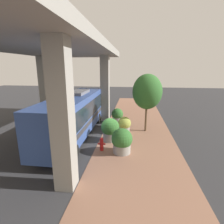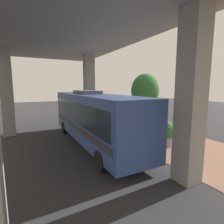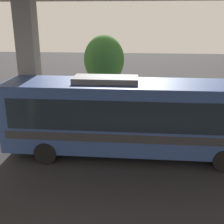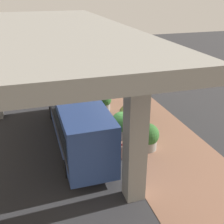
# 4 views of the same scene
# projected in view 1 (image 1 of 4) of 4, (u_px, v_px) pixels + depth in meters

# --- Properties ---
(ground_plane) EXTENTS (80.00, 80.00, 0.00)m
(ground_plane) POSITION_uv_depth(u_px,v_px,m) (100.00, 140.00, 14.21)
(ground_plane) COLOR #2D2D30
(ground_plane) RESTS_ON ground
(sidewalk_strip) EXTENTS (6.00, 40.00, 0.02)m
(sidewalk_strip) POSITION_uv_depth(u_px,v_px,m) (137.00, 141.00, 13.84)
(sidewalk_strip) COLOR #845B47
(sidewalk_strip) RESTS_ON ground
(overpass) EXTENTS (9.40, 19.67, 7.56)m
(overpass) POSITION_uv_depth(u_px,v_px,m) (46.00, 55.00, 13.05)
(overpass) COLOR gray
(overpass) RESTS_ON ground
(bus) EXTENTS (2.70, 11.36, 3.71)m
(bus) POSITION_uv_depth(u_px,v_px,m) (75.00, 113.00, 14.60)
(bus) COLOR #334C8C
(bus) RESTS_ON ground
(fire_hydrant) EXTENTS (0.53, 0.26, 0.97)m
(fire_hydrant) POSITION_uv_depth(u_px,v_px,m) (102.00, 144.00, 12.23)
(fire_hydrant) COLOR #B21919
(fire_hydrant) RESTS_ON ground
(planter_front) EXTENTS (1.22, 1.22, 1.55)m
(planter_front) POSITION_uv_depth(u_px,v_px,m) (117.00, 116.00, 18.43)
(planter_front) COLOR gray
(planter_front) RESTS_ON ground
(planter_middle) EXTENTS (1.45, 1.45, 1.86)m
(planter_middle) POSITION_uv_depth(u_px,v_px,m) (110.00, 129.00, 13.80)
(planter_middle) COLOR gray
(planter_middle) RESTS_ON ground
(planter_back) EXTENTS (1.14, 1.14, 1.51)m
(planter_back) POSITION_uv_depth(u_px,v_px,m) (124.00, 125.00, 15.43)
(planter_back) COLOR gray
(planter_back) RESTS_ON ground
(planter_extra) EXTENTS (1.43, 1.43, 1.75)m
(planter_extra) POSITION_uv_depth(u_px,v_px,m) (122.00, 141.00, 11.84)
(planter_extra) COLOR gray
(planter_extra) RESTS_ON ground
(street_tree_near) EXTENTS (2.59, 2.59, 5.19)m
(street_tree_near) POSITION_uv_depth(u_px,v_px,m) (147.00, 92.00, 15.30)
(street_tree_near) COLOR brown
(street_tree_near) RESTS_ON ground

